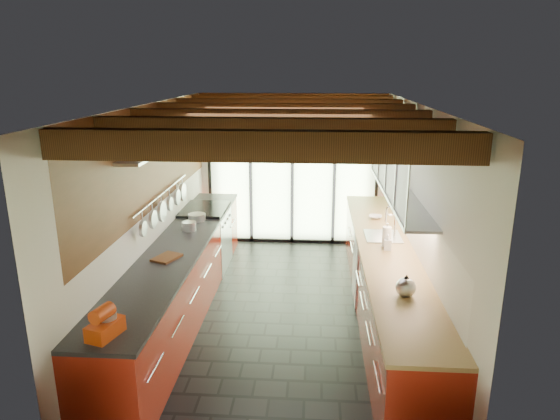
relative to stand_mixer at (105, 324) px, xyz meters
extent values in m
plane|color=black|center=(1.27, 2.24, -1.03)|extent=(5.50, 5.50, 0.00)
plane|color=silver|center=(1.27, 4.99, 0.27)|extent=(3.20, 0.00, 3.20)
plane|color=silver|center=(1.27, -0.51, 0.27)|extent=(3.20, 0.00, 3.20)
plane|color=silver|center=(-0.33, 2.24, 0.27)|extent=(0.00, 5.50, 5.50)
plane|color=silver|center=(2.87, 2.24, 0.27)|extent=(0.00, 5.50, 5.50)
plane|color=#472814|center=(1.27, 2.24, 1.57)|extent=(5.50, 5.50, 0.00)
cube|color=#593316|center=(1.27, -0.01, 1.45)|extent=(3.14, 0.14, 0.22)
cube|color=#593316|center=(1.27, 0.89, 1.45)|extent=(3.14, 0.14, 0.22)
cube|color=#593316|center=(1.27, 1.79, 1.45)|extent=(3.14, 0.14, 0.22)
cube|color=#593316|center=(1.27, 2.69, 1.45)|extent=(3.14, 0.14, 0.22)
cube|color=#593316|center=(1.27, 3.59, 1.45)|extent=(3.14, 0.14, 0.22)
cube|color=#593316|center=(1.27, 4.49, 1.45)|extent=(3.14, 0.14, 0.22)
cube|color=brown|center=(1.27, 4.95, 1.32)|extent=(3.14, 0.06, 0.50)
plane|color=brown|center=(-0.30, 2.44, 0.95)|extent=(0.00, 4.90, 4.90)
plane|color=#C6EAAD|center=(1.27, 4.98, 0.05)|extent=(2.90, 0.00, 2.90)
cube|color=black|center=(-0.18, 4.96, 0.05)|extent=(0.05, 0.04, 2.15)
cube|color=black|center=(2.72, 4.96, 0.05)|extent=(0.05, 0.04, 2.15)
cube|color=black|center=(1.27, 4.93, 0.05)|extent=(0.06, 0.05, 2.15)
cube|color=black|center=(1.27, 4.93, 1.12)|extent=(2.90, 0.05, 0.06)
cylinder|color=red|center=(1.27, 4.91, 1.32)|extent=(0.34, 0.04, 0.34)
cylinder|color=beige|center=(1.27, 4.89, 1.32)|extent=(0.28, 0.02, 0.28)
cube|color=maroon|center=(0.00, 2.24, -0.59)|extent=(0.65, 5.00, 0.88)
cube|color=black|center=(0.00, 2.24, -0.13)|extent=(0.68, 5.00, 0.04)
cube|color=silver|center=(0.00, 3.69, -0.59)|extent=(0.66, 0.90, 0.90)
cube|color=black|center=(0.00, 3.69, -0.10)|extent=(0.65, 0.90, 0.06)
cube|color=maroon|center=(2.55, 2.24, -0.59)|extent=(0.65, 5.00, 0.88)
cube|color=#9B7D4B|center=(2.55, 2.24, -0.13)|extent=(0.68, 5.00, 0.04)
cube|color=white|center=(2.22, 2.64, -0.59)|extent=(0.02, 0.60, 0.84)
cube|color=silver|center=(2.55, 2.64, -0.10)|extent=(0.45, 0.52, 0.02)
cylinder|color=silver|center=(2.69, 2.64, 0.07)|extent=(0.02, 0.02, 0.34)
torus|color=silver|center=(2.63, 2.64, 0.24)|extent=(0.14, 0.02, 0.14)
plane|color=silver|center=(2.53, 2.54, 0.82)|extent=(0.00, 3.00, 3.00)
cube|color=#9EA0A5|center=(2.70, 2.54, 0.49)|extent=(0.34, 3.00, 0.03)
cube|color=#9EA0A5|center=(2.70, 2.54, 1.16)|extent=(0.34, 3.00, 0.03)
cylinder|color=silver|center=(-0.27, 2.54, 0.44)|extent=(0.02, 2.20, 0.02)
cube|color=silver|center=(-0.18, 2.44, 1.07)|extent=(0.28, 2.60, 0.03)
cylinder|color=silver|center=(-0.23, 1.64, 0.26)|extent=(0.04, 0.18, 0.18)
cylinder|color=silver|center=(-0.23, 1.99, 0.26)|extent=(0.04, 0.22, 0.22)
cylinder|color=silver|center=(-0.23, 2.34, 0.26)|extent=(0.04, 0.26, 0.26)
cylinder|color=silver|center=(-0.23, 2.69, 0.26)|extent=(0.04, 0.18, 0.18)
cylinder|color=silver|center=(-0.23, 3.04, 0.26)|extent=(0.04, 0.22, 0.22)
cylinder|color=silver|center=(-0.23, 3.34, 0.26)|extent=(0.04, 0.26, 0.26)
cube|color=#D04110|center=(0.00, -0.01, -0.04)|extent=(0.25, 0.34, 0.13)
cylinder|color=#D04110|center=(0.00, -0.03, 0.11)|extent=(0.17, 0.22, 0.12)
cylinder|color=silver|center=(0.00, 0.05, 0.00)|extent=(0.19, 0.19, 0.13)
cylinder|color=silver|center=(0.00, 2.72, -0.05)|extent=(0.25, 0.25, 0.12)
cylinder|color=silver|center=(0.00, 3.18, -0.06)|extent=(0.25, 0.25, 0.09)
cube|color=brown|center=(0.00, 1.69, -0.10)|extent=(0.33, 0.38, 0.03)
sphere|color=silver|center=(2.54, 0.92, -0.01)|extent=(0.24, 0.24, 0.19)
cone|color=black|center=(2.54, 0.92, 0.09)|extent=(0.09, 0.09, 0.05)
cylinder|color=silver|center=(2.54, 1.02, 0.00)|extent=(0.04, 0.08, 0.04)
cylinder|color=white|center=(2.54, 2.28, 0.01)|extent=(0.11, 0.11, 0.24)
cylinder|color=silver|center=(2.54, 2.28, 0.16)|extent=(0.02, 0.02, 0.05)
imported|color=silver|center=(2.54, 2.17, -0.01)|extent=(0.10, 0.10, 0.19)
imported|color=silver|center=(2.54, 3.44, -0.09)|extent=(0.21, 0.21, 0.05)
camera|label=1|loc=(1.66, -3.49, 1.98)|focal=32.00mm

